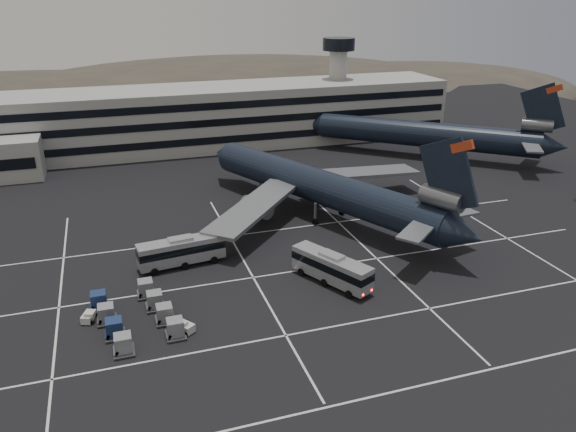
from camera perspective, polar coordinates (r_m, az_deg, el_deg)
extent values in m
plane|color=black|center=(72.68, 1.87, -6.99)|extent=(260.00, 260.00, 0.00)
cube|color=silver|center=(56.09, 9.90, -17.36)|extent=(90.00, 0.25, 0.01)
cube|color=silver|center=(64.74, 4.94, -11.07)|extent=(90.00, 0.25, 0.01)
cube|color=silver|center=(75.99, 0.84, -5.60)|extent=(90.00, 0.25, 0.01)
cube|color=silver|center=(88.03, -2.12, -1.56)|extent=(90.00, 0.25, 0.01)
cube|color=silver|center=(74.92, -22.18, -7.84)|extent=(0.25, 55.00, 0.01)
cube|color=silver|center=(76.19, -3.94, -5.57)|extent=(0.25, 55.00, 0.01)
cube|color=silver|center=(81.88, 8.37, -3.70)|extent=(0.25, 55.00, 0.01)
cube|color=silver|center=(93.19, 20.62, -1.66)|extent=(0.25, 55.00, 0.01)
cube|color=gray|center=(136.36, -8.59, 9.90)|extent=(120.00, 18.00, 14.00)
cube|color=black|center=(128.48, -7.78, 7.59)|extent=(118.00, 0.20, 1.60)
cube|color=black|center=(127.54, -7.88, 9.33)|extent=(118.00, 0.20, 1.60)
cube|color=black|center=(126.79, -7.96, 10.96)|extent=(118.00, 0.20, 1.60)
cylinder|color=gray|center=(147.23, 5.02, 12.55)|extent=(4.40, 4.40, 22.00)
cylinder|color=black|center=(145.77, 5.18, 17.01)|extent=(8.00, 8.00, 3.00)
ellipsoid|color=#38332B|center=(240.39, -5.35, 10.34)|extent=(252.00, 180.00, 44.00)
ellipsoid|color=#38332B|center=(268.49, 11.86, 12.19)|extent=(168.00, 120.00, 24.00)
cylinder|color=black|center=(92.10, 3.32, 2.99)|extent=(25.31, 45.89, 5.60)
cone|color=black|center=(110.92, -6.55, 6.22)|extent=(6.98, 6.44, 5.60)
cone|color=black|center=(77.56, 17.59, -1.85)|extent=(6.68, 6.66, 5.04)
cube|color=black|center=(76.61, 15.97, 3.98)|extent=(4.45, 8.80, 10.97)
cube|color=#AF3417|center=(74.74, 17.29, 6.75)|extent=(1.86, 3.16, 2.24)
cylinder|color=#595B60|center=(77.89, 15.41, 1.76)|extent=(4.98, 6.58, 2.70)
cube|color=slate|center=(76.07, 13.13, -1.35)|extent=(7.92, 7.07, 0.87)
cube|color=slate|center=(82.75, 16.44, 0.26)|extent=(8.03, 4.80, 0.87)
cube|color=slate|center=(85.74, -3.46, 0.93)|extent=(19.04, 19.83, 1.75)
cylinder|color=#595B60|center=(90.29, -3.20, 0.90)|extent=(4.77, 6.13, 2.70)
cube|color=slate|center=(102.52, 7.36, 4.38)|extent=(22.25, 6.62, 1.75)
cylinder|color=#595B60|center=(102.73, 4.95, 3.52)|extent=(4.77, 6.13, 2.70)
cylinder|color=slate|center=(103.66, -2.86, 3.46)|extent=(0.44, 0.44, 3.00)
cylinder|color=black|center=(104.20, -2.85, 2.60)|extent=(0.92, 1.21, 1.10)
cylinder|color=slate|center=(89.69, 2.78, 0.41)|extent=(0.44, 0.44, 3.00)
cylinder|color=black|center=(90.31, 2.76, -0.56)|extent=(0.92, 1.21, 1.10)
cylinder|color=slate|center=(94.09, 5.51, 1.40)|extent=(0.44, 0.44, 3.00)
cylinder|color=black|center=(94.68, 5.47, 0.46)|extent=(0.92, 1.21, 1.10)
cylinder|color=black|center=(129.50, 13.73, 8.05)|extent=(39.91, 35.71, 5.60)
cone|color=black|center=(135.91, 2.69, 9.30)|extent=(7.07, 7.18, 5.60)
cone|color=black|center=(128.24, 25.49, 6.38)|extent=(7.08, 7.08, 5.04)
cube|color=black|center=(126.55, 24.46, 9.84)|extent=(7.48, 6.59, 10.97)
cube|color=#AF3417|center=(125.91, 25.45, 11.59)|extent=(2.80, 2.53, 2.24)
cylinder|color=#595B60|center=(127.17, 24.00, 8.43)|extent=(6.30, 5.97, 2.70)
cube|color=slate|center=(123.84, 23.51, 6.50)|extent=(6.44, 8.12, 0.87)
cube|color=slate|center=(132.01, 23.56, 7.37)|extent=(7.92, 7.07, 0.87)
cylinder|color=slate|center=(130.23, 13.61, 6.77)|extent=(0.44, 0.44, 3.00)
cylinder|color=black|center=(130.66, 13.55, 6.08)|extent=(1.16, 1.10, 1.10)
cube|color=#929499|center=(72.28, 4.44, -5.27)|extent=(7.60, 11.65, 3.19)
cube|color=black|center=(72.11, 4.45, -5.00)|extent=(7.68, 11.73, 1.01)
cube|color=#929499|center=(71.48, 4.48, -4.00)|extent=(2.95, 3.61, 0.37)
cylinder|color=black|center=(69.91, 6.23, -7.92)|extent=(0.76, 1.06, 1.02)
cylinder|color=black|center=(71.74, 7.59, -7.15)|extent=(0.76, 1.06, 1.02)
cylinder|color=black|center=(72.18, 3.70, -6.79)|extent=(0.76, 1.06, 1.02)
cylinder|color=black|center=(73.96, 5.09, -6.08)|extent=(0.76, 1.06, 1.02)
cylinder|color=black|center=(74.61, 1.35, -5.72)|extent=(0.76, 1.06, 1.02)
cylinder|color=black|center=(76.33, 2.74, -5.06)|extent=(0.76, 1.06, 1.02)
cube|color=#FF0C05|center=(69.08, 7.64, -7.96)|extent=(0.28, 0.19, 0.23)
cube|color=#FF0C05|center=(70.28, 8.50, -7.45)|extent=(0.28, 0.19, 0.23)
cube|color=#929499|center=(77.88, -10.77, -3.49)|extent=(12.02, 4.12, 3.21)
cube|color=black|center=(77.72, -10.79, -3.23)|extent=(12.09, 4.18, 1.02)
cube|color=#929499|center=(77.13, -10.86, -2.29)|extent=(3.40, 2.10, 0.37)
cylinder|color=black|center=(78.42, -7.51, -4.46)|extent=(1.06, 0.47, 1.03)
cylinder|color=black|center=(80.72, -8.11, -3.68)|extent=(1.06, 0.47, 1.03)
cylinder|color=black|center=(77.45, -10.42, -5.00)|extent=(1.06, 0.47, 1.03)
cylinder|color=black|center=(79.78, -10.94, -4.20)|extent=(1.06, 0.47, 1.03)
cylinder|color=black|center=(76.69, -13.39, -5.55)|extent=(1.06, 0.47, 1.03)
cylinder|color=black|center=(79.04, -13.82, -4.72)|extent=(1.06, 0.47, 1.03)
cube|color=beige|center=(69.01, -19.60, -9.63)|extent=(1.82, 2.37, 0.86)
cube|color=beige|center=(68.35, -19.80, -9.43)|extent=(1.29, 1.18, 0.48)
cylinder|color=black|center=(68.74, -20.21, -10.11)|extent=(0.39, 0.57, 0.53)
cylinder|color=black|center=(68.35, -19.39, -10.18)|extent=(0.39, 0.57, 0.53)
cylinder|color=black|center=(69.93, -19.75, -9.45)|extent=(0.39, 0.57, 0.53)
cylinder|color=black|center=(69.55, -18.94, -9.52)|extent=(0.39, 0.57, 0.53)
cube|color=beige|center=(64.35, -10.48, -11.02)|extent=(2.35, 2.57, 0.93)
cube|color=beige|center=(63.69, -10.19, -10.72)|extent=(1.47, 1.43, 0.52)
cylinder|color=black|center=(63.67, -10.30, -11.71)|extent=(0.53, 0.60, 0.58)
cylinder|color=black|center=(64.32, -9.57, -11.27)|extent=(0.53, 0.60, 0.58)
cylinder|color=black|center=(64.70, -11.36, -11.19)|extent=(0.53, 0.60, 0.58)
cylinder|color=black|center=(65.34, -10.63, -10.77)|extent=(0.53, 0.60, 0.58)
cube|color=#2D2D30|center=(62.70, -16.30, -13.03)|extent=(2.67, 2.92, 0.20)
cylinder|color=black|center=(62.74, -16.30, -13.08)|extent=(0.11, 0.23, 0.23)
cube|color=gray|center=(62.14, -16.41, -12.27)|extent=(2.11, 2.11, 1.82)
cube|color=#2D2D30|center=(63.91, -11.32, -11.77)|extent=(2.67, 2.92, 0.20)
cylinder|color=black|center=(63.95, -11.31, -11.82)|extent=(0.11, 0.23, 0.23)
cube|color=gray|center=(63.36, -11.39, -11.00)|extent=(2.11, 2.11, 1.82)
cube|color=#2D2D30|center=(65.50, -17.14, -11.48)|extent=(2.67, 2.92, 0.20)
cylinder|color=black|center=(65.54, -17.13, -11.53)|extent=(0.11, 0.23, 0.23)
cube|color=navy|center=(64.96, -17.24, -10.74)|extent=(2.11, 2.11, 1.82)
cube|color=#2D2D30|center=(66.66, -12.36, -10.31)|extent=(2.67, 2.92, 0.20)
cylinder|color=black|center=(66.69, -12.36, -10.36)|extent=(0.11, 0.23, 0.23)
cube|color=gray|center=(66.13, -12.43, -9.57)|extent=(2.11, 2.11, 1.82)
cube|color=#2D2D30|center=(68.35, -17.89, -10.06)|extent=(2.67, 2.92, 0.20)
cylinder|color=black|center=(68.39, -17.88, -10.10)|extent=(0.11, 0.23, 0.23)
cube|color=gray|center=(67.84, -17.99, -9.33)|extent=(2.11, 2.11, 1.82)
cube|color=#2D2D30|center=(69.46, -13.32, -8.97)|extent=(2.67, 2.92, 0.20)
cylinder|color=black|center=(69.50, -13.31, -9.02)|extent=(0.11, 0.23, 0.23)
cube|color=gray|center=(68.95, -13.39, -8.25)|extent=(2.11, 2.11, 1.82)
cube|color=#2D2D30|center=(71.25, -18.58, -8.74)|extent=(2.67, 2.92, 0.20)
cylinder|color=black|center=(71.29, -18.57, -8.79)|extent=(0.11, 0.23, 0.23)
cube|color=navy|center=(70.76, -18.68, -8.04)|extent=(2.11, 2.11, 1.82)
cube|color=#2D2D30|center=(72.32, -14.19, -7.73)|extent=(2.67, 2.92, 0.20)
cylinder|color=black|center=(72.35, -14.18, -7.77)|extent=(0.11, 0.23, 0.23)
cube|color=gray|center=(71.83, -14.27, -7.03)|extent=(2.11, 2.11, 1.82)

